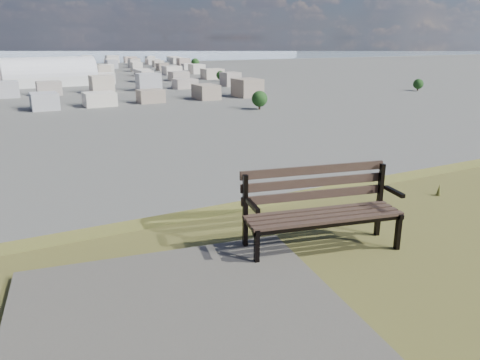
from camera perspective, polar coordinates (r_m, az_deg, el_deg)
park_bench at (r=5.34m, az=9.73°, el=-2.98°), size 1.83×0.91×0.92m
arena at (r=304.49m, az=-22.16°, el=11.56°), size 52.24×23.35×21.79m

